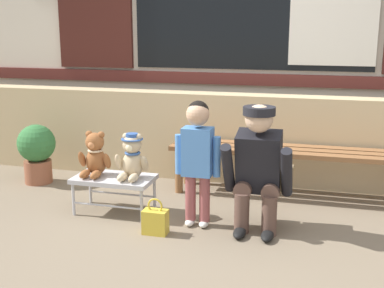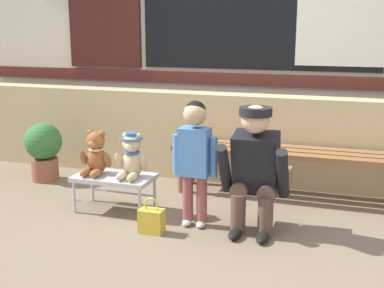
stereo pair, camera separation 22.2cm
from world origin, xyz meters
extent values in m
plane|color=#756651|center=(0.00, 0.00, 0.00)|extent=(60.00, 60.00, 0.00)
cube|color=tan|center=(0.00, 1.43, 0.42)|extent=(6.68, 0.25, 0.85)
cube|color=#56231E|center=(0.00, 1.83, 0.95)|extent=(6.27, 0.04, 0.12)
cube|color=#3D1914|center=(-1.68, 1.83, 1.75)|extent=(0.84, 0.05, 1.43)
cube|color=brown|center=(0.49, 0.92, 0.42)|extent=(2.10, 0.11, 0.04)
cube|color=brown|center=(0.49, 1.06, 0.42)|extent=(2.10, 0.11, 0.04)
cube|color=brown|center=(0.49, 1.20, 0.42)|extent=(2.10, 0.11, 0.04)
cylinder|color=brown|center=(-0.48, 0.92, 0.20)|extent=(0.07, 0.07, 0.40)
cylinder|color=brown|center=(-0.48, 1.20, 0.20)|extent=(0.07, 0.07, 0.40)
cube|color=#BCBCC1|center=(-0.84, 0.30, 0.28)|extent=(0.64, 0.36, 0.04)
cylinder|color=#BCBCC1|center=(-1.13, 0.15, 0.13)|extent=(0.02, 0.02, 0.26)
cylinder|color=#BCBCC1|center=(-1.13, 0.45, 0.13)|extent=(0.02, 0.02, 0.26)
cylinder|color=#BCBCC1|center=(-0.55, 0.15, 0.13)|extent=(0.02, 0.02, 0.26)
cylinder|color=#BCBCC1|center=(-0.55, 0.45, 0.13)|extent=(0.02, 0.02, 0.26)
cylinder|color=#BCBCC1|center=(-0.84, 0.15, 0.10)|extent=(0.58, 0.02, 0.02)
cylinder|color=#BCBCC1|center=(-0.84, 0.45, 0.10)|extent=(0.58, 0.02, 0.02)
ellipsoid|color=#93562D|center=(-1.00, 0.32, 0.41)|extent=(0.17, 0.14, 0.22)
sphere|color=#93562D|center=(-1.00, 0.31, 0.58)|extent=(0.15, 0.15, 0.15)
sphere|color=#C87B48|center=(-1.00, 0.26, 0.56)|extent=(0.06, 0.06, 0.06)
sphere|color=#93562D|center=(-1.05, 0.32, 0.63)|extent=(0.06, 0.06, 0.06)
ellipsoid|color=#93562D|center=(-1.11, 0.29, 0.43)|extent=(0.06, 0.11, 0.16)
ellipsoid|color=#93562D|center=(-1.05, 0.21, 0.33)|extent=(0.06, 0.15, 0.06)
sphere|color=#93562D|center=(-0.95, 0.32, 0.63)|extent=(0.06, 0.06, 0.06)
ellipsoid|color=#93562D|center=(-0.89, 0.29, 0.43)|extent=(0.06, 0.11, 0.16)
ellipsoid|color=#93562D|center=(-0.96, 0.21, 0.33)|extent=(0.06, 0.15, 0.06)
torus|color=beige|center=(-1.00, 0.32, 0.51)|extent=(0.13, 0.13, 0.02)
ellipsoid|color=#CCB289|center=(-0.68, 0.32, 0.41)|extent=(0.17, 0.14, 0.22)
sphere|color=#CCB289|center=(-0.68, 0.31, 0.58)|extent=(0.15, 0.15, 0.15)
sphere|color=#FFEEBB|center=(-0.68, 0.26, 0.56)|extent=(0.06, 0.06, 0.06)
sphere|color=#CCB289|center=(-0.73, 0.32, 0.63)|extent=(0.06, 0.06, 0.06)
ellipsoid|color=#CCB289|center=(-0.79, 0.29, 0.43)|extent=(0.06, 0.11, 0.16)
ellipsoid|color=#CCB289|center=(-0.73, 0.21, 0.33)|extent=(0.06, 0.15, 0.06)
sphere|color=#CCB289|center=(-0.63, 0.32, 0.63)|extent=(0.06, 0.06, 0.06)
ellipsoid|color=#CCB289|center=(-0.57, 0.29, 0.43)|extent=(0.06, 0.11, 0.16)
ellipsoid|color=#CCB289|center=(-0.64, 0.21, 0.33)|extent=(0.06, 0.15, 0.06)
torus|color=#335699|center=(-0.68, 0.32, 0.51)|extent=(0.13, 0.13, 0.02)
cylinder|color=#335699|center=(-0.68, 0.32, 0.62)|extent=(0.17, 0.17, 0.01)
cylinder|color=#335699|center=(-0.68, 0.32, 0.64)|extent=(0.10, 0.10, 0.04)
cylinder|color=#994C4C|center=(-0.18, 0.21, 0.22)|extent=(0.08, 0.08, 0.36)
ellipsoid|color=silver|center=(-0.18, 0.19, 0.03)|extent=(0.07, 0.12, 0.05)
cylinder|color=#994C4C|center=(-0.07, 0.21, 0.22)|extent=(0.08, 0.08, 0.36)
ellipsoid|color=silver|center=(-0.07, 0.19, 0.03)|extent=(0.07, 0.12, 0.05)
cube|color=#4C84CC|center=(-0.12, 0.21, 0.58)|extent=(0.22, 0.15, 0.36)
cylinder|color=#4C84CC|center=(-0.27, 0.21, 0.55)|extent=(0.06, 0.06, 0.30)
cylinder|color=#4C84CC|center=(0.02, 0.21, 0.55)|extent=(0.06, 0.06, 0.30)
sphere|color=tan|center=(-0.12, 0.21, 0.86)|extent=(0.17, 0.17, 0.17)
sphere|color=black|center=(-0.12, 0.22, 0.88)|extent=(0.16, 0.16, 0.16)
cylinder|color=brown|center=(0.23, 0.16, 0.15)|extent=(0.11, 0.11, 0.30)
cylinder|color=brown|center=(0.23, 0.30, 0.32)|extent=(0.13, 0.32, 0.13)
ellipsoid|color=black|center=(0.23, 0.08, 0.03)|extent=(0.09, 0.20, 0.06)
cylinder|color=brown|center=(0.43, 0.16, 0.15)|extent=(0.11, 0.11, 0.30)
cylinder|color=brown|center=(0.43, 0.30, 0.32)|extent=(0.13, 0.32, 0.13)
ellipsoid|color=black|center=(0.43, 0.08, 0.03)|extent=(0.09, 0.20, 0.06)
cube|color=black|center=(0.33, 0.27, 0.52)|extent=(0.32, 0.30, 0.47)
cylinder|color=black|center=(0.12, 0.17, 0.48)|extent=(0.08, 0.28, 0.40)
cylinder|color=black|center=(0.54, 0.17, 0.48)|extent=(0.08, 0.28, 0.40)
sphere|color=#DBB28E|center=(0.33, 0.20, 0.85)|extent=(0.20, 0.20, 0.20)
cylinder|color=black|center=(0.33, 0.20, 0.91)|extent=(0.23, 0.23, 0.06)
cube|color=brown|center=(0.52, 0.36, 0.38)|extent=(0.10, 0.22, 0.16)
cube|color=gold|center=(-0.38, -0.03, 0.09)|extent=(0.18, 0.11, 0.18)
torus|color=gold|center=(-0.38, -0.03, 0.22)|extent=(0.11, 0.01, 0.11)
cylinder|color=brown|center=(-1.88, 0.85, 0.11)|extent=(0.26, 0.26, 0.22)
sphere|color=#337038|center=(-1.88, 0.85, 0.39)|extent=(0.36, 0.36, 0.36)
camera|label=1|loc=(0.79, -3.31, 1.50)|focal=47.56mm
camera|label=2|loc=(1.00, -3.25, 1.50)|focal=47.56mm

